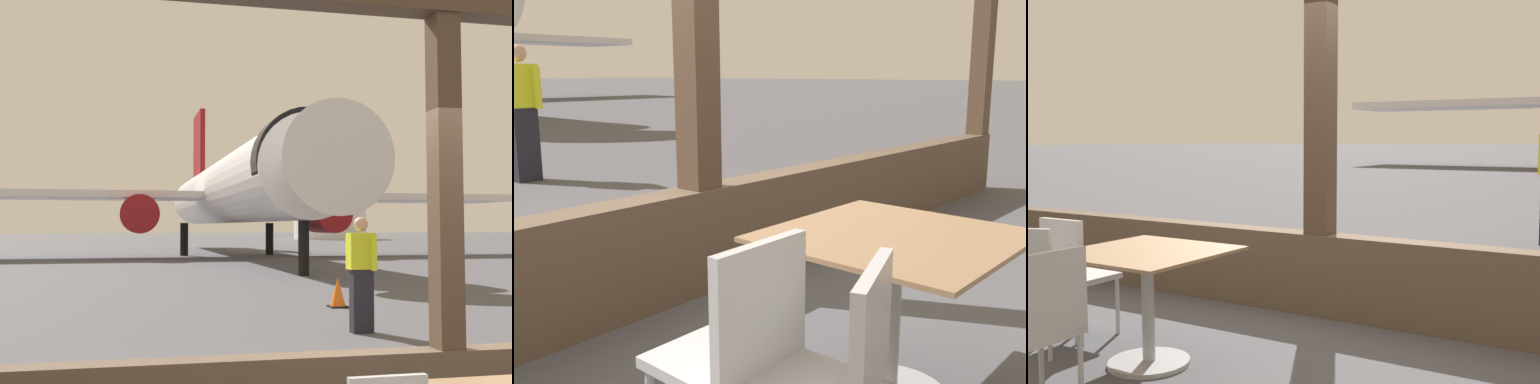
# 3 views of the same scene
# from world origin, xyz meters

# --- Properties ---
(window_frame) EXTENTS (9.10, 0.24, 3.49)m
(window_frame) POSITION_xyz_m (0.00, 0.00, 1.22)
(window_frame) COLOR brown
(window_frame) RESTS_ON ground
(dining_table) EXTENTS (0.92, 0.92, 0.74)m
(dining_table) POSITION_xyz_m (-0.38, -1.60, 0.48)
(dining_table) COLOR #8C6B4C
(dining_table) RESTS_ON ground
(cafe_chair_window_right) EXTENTS (0.40, 0.40, 0.88)m
(cafe_chair_window_right) POSITION_xyz_m (-1.19, -1.50, 0.52)
(cafe_chair_window_right) COLOR #B2B2B7
(cafe_chair_window_right) RESTS_ON ground
(cafe_chair_aisle_left) EXTENTS (0.49, 0.49, 0.87)m
(cafe_chair_aisle_left) POSITION_xyz_m (-1.17, -1.86, 0.52)
(cafe_chair_aisle_left) COLOR #B2B2B7
(cafe_chair_aisle_left) RESTS_ON ground
(ground_crew_worker) EXTENTS (0.40, 0.50, 1.74)m
(ground_crew_worker) POSITION_xyz_m (1.12, 4.60, 0.90)
(ground_crew_worker) COLOR black
(ground_crew_worker) RESTS_ON ground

